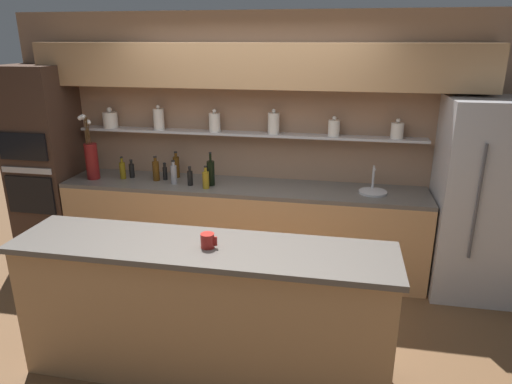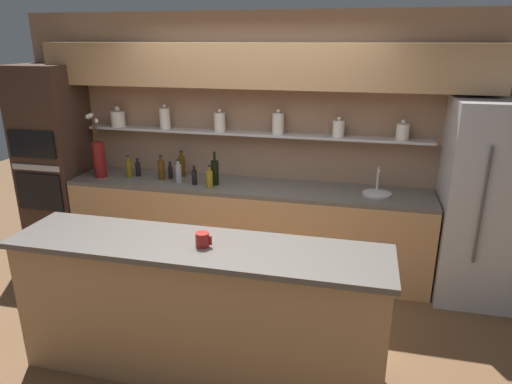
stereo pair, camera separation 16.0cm
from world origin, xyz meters
The scene contains 18 objects.
ground_plane centered at (0.00, 0.00, 0.00)m, with size 12.00×12.00×0.00m, color brown.
back_wall_unit centered at (0.00, 1.53, 1.55)m, with size 5.20×0.44×2.60m.
back_counter_unit centered at (-0.09, 1.24, 0.46)m, with size 3.70×0.62×0.92m.
island_counter centered at (0.00, -0.40, 0.51)m, with size 2.62×0.61×1.02m.
refrigerator centered at (2.19, 1.20, 0.93)m, with size 0.82×0.73×1.85m.
oven_tower centered at (-2.28, 1.24, 1.04)m, with size 0.64×0.64×2.08m.
flower_vase centered at (-1.69, 1.17, 1.15)m, with size 0.16×0.15×0.68m.
sink_fixture centered at (1.21, 1.25, 0.95)m, with size 0.27×0.27×0.25m.
bottle_sauce_0 centered at (-1.30, 1.29, 1.00)m, with size 0.06×0.06×0.20m.
bottle_sauce_1 centered at (-0.92, 1.28, 1.00)m, with size 0.05×0.05×0.18m.
bottle_spirit_2 centered at (-0.83, 1.39, 1.04)m, with size 0.07×0.07×0.28m.
bottle_oil_3 centered at (-1.38, 1.23, 1.02)m, with size 0.06×0.06×0.24m.
bottle_sauce_4 centered at (-0.60, 1.14, 1.00)m, with size 0.05×0.05×0.20m.
bottle_wine_5 centered at (-0.39, 1.19, 1.05)m, with size 0.08×0.08×0.34m.
bottle_spirit_6 centered at (-1.00, 1.24, 1.03)m, with size 0.07×0.07×0.26m.
bottle_oil_7 centered at (-0.41, 1.08, 1.01)m, with size 0.07×0.07×0.23m.
bottle_spirit_8 centered at (-0.78, 1.17, 1.02)m, with size 0.06×0.06×0.25m.
coffee_mug centered at (0.06, -0.42, 1.07)m, with size 0.11×0.09×0.10m.
Camera 1 is at (0.89, -3.06, 2.34)m, focal length 32.00 mm.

